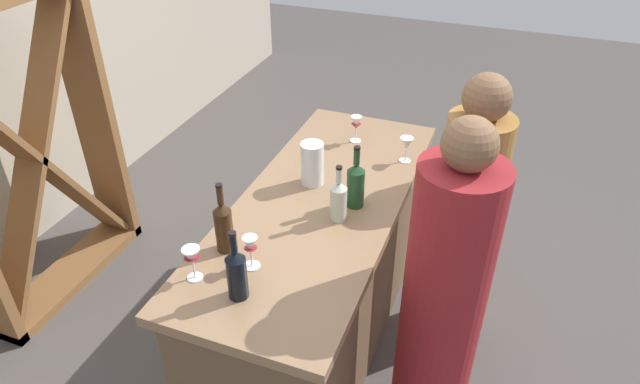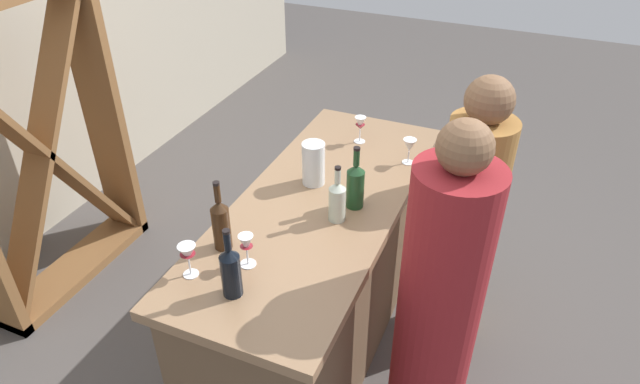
% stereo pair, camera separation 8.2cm
% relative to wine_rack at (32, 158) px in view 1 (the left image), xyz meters
% --- Properties ---
extents(ground_plane, '(12.00, 12.00, 0.00)m').
position_rel_wine_rack_xyz_m(ground_plane, '(0.12, -1.65, -0.88)').
color(ground_plane, '#4C4744').
extents(bar_counter, '(1.86, 0.74, 0.93)m').
position_rel_wine_rack_xyz_m(bar_counter, '(0.12, -1.65, -0.41)').
color(bar_counter, brown).
rests_on(bar_counter, ground).
extents(wine_rack, '(1.10, 0.28, 1.76)m').
position_rel_wine_rack_xyz_m(wine_rack, '(0.00, 0.00, 0.00)').
color(wine_rack, brown).
rests_on(wine_rack, ground).
extents(wine_bottle_leftmost_near_black, '(0.08, 0.08, 0.30)m').
position_rel_wine_rack_xyz_m(wine_bottle_leftmost_near_black, '(-0.58, -1.59, 0.16)').
color(wine_bottle_leftmost_near_black, black).
rests_on(wine_bottle_leftmost_near_black, bar_counter).
extents(wine_bottle_second_left_amber_brown, '(0.08, 0.08, 0.32)m').
position_rel_wine_rack_xyz_m(wine_bottle_second_left_amber_brown, '(-0.35, -1.41, 0.17)').
color(wine_bottle_second_left_amber_brown, '#331E0F').
rests_on(wine_bottle_second_left_amber_brown, bar_counter).
extents(wine_bottle_center_clear_pale, '(0.08, 0.08, 0.28)m').
position_rel_wine_rack_xyz_m(wine_bottle_center_clear_pale, '(0.01, -1.78, 0.15)').
color(wine_bottle_center_clear_pale, '#B7C6B2').
rests_on(wine_bottle_center_clear_pale, bar_counter).
extents(wine_bottle_second_right_olive_green, '(0.08, 0.08, 0.31)m').
position_rel_wine_rack_xyz_m(wine_bottle_second_right_olive_green, '(0.14, -1.81, 0.17)').
color(wine_bottle_second_right_olive_green, '#193D1E').
rests_on(wine_bottle_second_right_olive_green, bar_counter).
extents(wine_glass_near_left, '(0.07, 0.07, 0.14)m').
position_rel_wine_rack_xyz_m(wine_glass_near_left, '(0.62, -1.94, 0.15)').
color(wine_glass_near_left, white).
rests_on(wine_glass_near_left, bar_counter).
extents(wine_glass_near_center, '(0.06, 0.06, 0.15)m').
position_rel_wine_rack_xyz_m(wine_glass_near_center, '(0.73, -1.63, 0.15)').
color(wine_glass_near_center, white).
rests_on(wine_glass_near_center, bar_counter).
extents(wine_glass_near_right, '(0.07, 0.07, 0.15)m').
position_rel_wine_rack_xyz_m(wine_glass_near_right, '(-0.41, -1.56, 0.15)').
color(wine_glass_near_right, white).
rests_on(wine_glass_near_right, bar_counter).
extents(wine_glass_far_left, '(0.07, 0.07, 0.15)m').
position_rel_wine_rack_xyz_m(wine_glass_far_left, '(-0.56, -1.38, 0.15)').
color(wine_glass_far_left, white).
rests_on(wine_glass_far_left, bar_counter).
extents(water_pitcher, '(0.11, 0.11, 0.22)m').
position_rel_wine_rack_xyz_m(water_pitcher, '(0.25, -1.56, 0.16)').
color(water_pitcher, silver).
rests_on(water_pitcher, bar_counter).
extents(person_left_guest, '(0.41, 0.41, 1.51)m').
position_rel_wine_rack_xyz_m(person_left_guest, '(0.50, -2.30, -0.17)').
color(person_left_guest, '#9E6B33').
rests_on(person_left_guest, ground).
extents(person_center_guest, '(0.37, 0.37, 1.62)m').
position_rel_wine_rack_xyz_m(person_center_guest, '(-0.19, -2.31, -0.13)').
color(person_center_guest, maroon).
rests_on(person_center_guest, ground).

